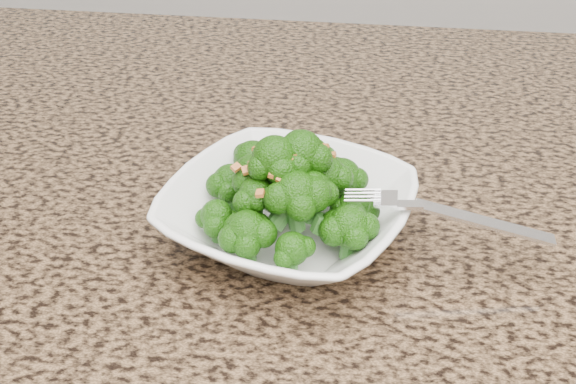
# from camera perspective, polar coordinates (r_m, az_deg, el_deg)

# --- Properties ---
(granite_counter) EXTENTS (1.64, 1.04, 0.03)m
(granite_counter) POSITION_cam_1_polar(r_m,az_deg,el_deg) (0.70, -1.12, -2.57)
(granite_counter) COLOR brown
(granite_counter) RESTS_ON cabinet
(bowl) EXTENTS (0.27, 0.27, 0.05)m
(bowl) POSITION_cam_1_polar(r_m,az_deg,el_deg) (0.64, 0.00, -1.79)
(bowl) COLOR white
(bowl) RESTS_ON granite_counter
(broccoli_pile) EXTENTS (0.19, 0.19, 0.07)m
(broccoli_pile) POSITION_cam_1_polar(r_m,az_deg,el_deg) (0.61, 0.00, 2.79)
(broccoli_pile) COLOR #1B5209
(broccoli_pile) RESTS_ON bowl
(garlic_topping) EXTENTS (0.11, 0.11, 0.01)m
(garlic_topping) POSITION_cam_1_polar(r_m,az_deg,el_deg) (0.59, 0.00, 5.83)
(garlic_topping) COLOR #C06E2E
(garlic_topping) RESTS_ON broccoli_pile
(fork) EXTENTS (0.19, 0.04, 0.01)m
(fork) POSITION_cam_1_polar(r_m,az_deg,el_deg) (0.60, 9.96, -1.03)
(fork) COLOR silver
(fork) RESTS_ON bowl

